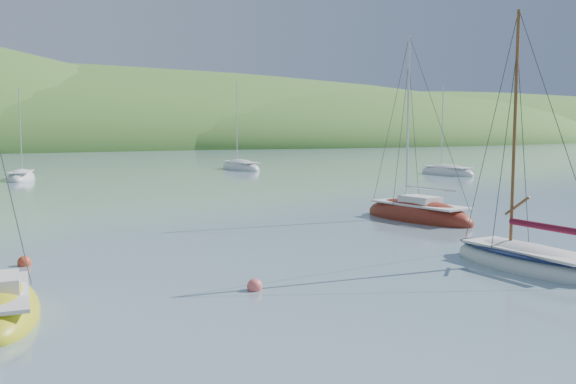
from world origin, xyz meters
name	(u,v)px	position (x,y,z in m)	size (l,w,h in m)	color
ground	(402,285)	(0.00, 0.00, 0.00)	(700.00, 700.00, 0.00)	gray
daysailer_white	(527,262)	(5.54, -0.01, 0.22)	(2.43, 6.43, 9.84)	white
sloop_red	(418,216)	(9.71, 11.27, 0.21)	(3.48, 7.57, 10.79)	maroon
distant_sloop_a	(21,178)	(-6.99, 49.59, 0.17)	(3.79, 7.01, 9.50)	white
distant_sloop_b	(241,168)	(17.45, 53.59, 0.19)	(3.22, 8.05, 11.28)	white
distant_sloop_d	(447,173)	(33.55, 36.02, 0.18)	(2.98, 7.29, 10.19)	white
mooring_buoys	(261,251)	(-1.86, 6.61, 0.12)	(22.14, 8.73, 0.49)	#E45D57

